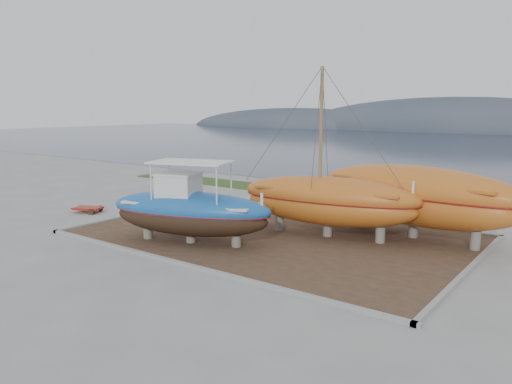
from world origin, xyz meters
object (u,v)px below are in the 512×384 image
Objects in this scene: orange_sailboat at (329,153)px; red_trailer at (88,210)px; orange_bare_hull at (415,203)px; white_dinghy at (186,204)px; blue_caique at (190,202)px.

orange_sailboat is 3.80× the size of red_trailer.
orange_bare_hull is 18.68m from red_trailer.
red_trailer is at bearing -171.10° from white_dinghy.
red_trailer is (-5.14, -3.04, -0.47)m from white_dinghy.
orange_sailboat is 0.86× the size of orange_bare_hull.
orange_sailboat is (9.16, 0.41, 3.46)m from white_dinghy.
orange_sailboat is 4.71m from orange_bare_hull.
white_dinghy is 1.63× the size of red_trailer.
blue_caique is 10.62m from orange_bare_hull.
blue_caique is 3.35× the size of red_trailer.
orange_sailboat reaches higher than orange_bare_hull.
orange_bare_hull is (7.96, 7.03, -0.20)m from blue_caique.
orange_sailboat is at bearing 28.57° from blue_caique.
blue_caique is at bearing -142.47° from orange_sailboat.
blue_caique is at bearing -32.26° from red_trailer.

